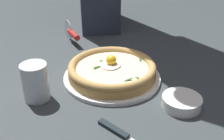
{
  "coord_description": "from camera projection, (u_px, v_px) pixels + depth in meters",
  "views": [
    {
      "loc": [
        -0.73,
        0.03,
        0.46
      ],
      "look_at": [
        0.04,
        0.01,
        0.03
      ],
      "focal_mm": 44.96,
      "sensor_mm": 36.0,
      "label": 1
    }
  ],
  "objects": [
    {
      "name": "pizza_plate",
      "position": [
        112.0,
        77.0,
        0.89
      ],
      "size": [
        0.31,
        0.31,
        0.01
      ],
      "primitive_type": "cylinder",
      "color": "white",
      "rests_on": "ground"
    },
    {
      "name": "pizza_cutter",
      "position": [
        72.0,
        33.0,
        1.14
      ],
      "size": [
        0.14,
        0.08,
        0.08
      ],
      "color": "silver",
      "rests_on": "ground"
    },
    {
      "name": "ground_plane",
      "position": [
        114.0,
        90.0,
        0.87
      ],
      "size": [
        2.4,
        2.4,
        0.03
      ],
      "primitive_type": "cube",
      "color": "#343C3F",
      "rests_on": "ground"
    },
    {
      "name": "drinking_glass",
      "position": [
        36.0,
        84.0,
        0.78
      ],
      "size": [
        0.07,
        0.07,
        0.11
      ],
      "color": "silver",
      "rests_on": "ground"
    },
    {
      "name": "table_knife",
      "position": [
        125.0,
        136.0,
        0.66
      ],
      "size": [
        0.17,
        0.18,
        0.01
      ],
      "color": "silver",
      "rests_on": "ground"
    },
    {
      "name": "side_bowl",
      "position": [
        182.0,
        102.0,
        0.76
      ],
      "size": [
        0.11,
        0.11,
        0.03
      ],
      "primitive_type": "cylinder",
      "color": "white",
      "rests_on": "ground"
    },
    {
      "name": "pizza",
      "position": [
        112.0,
        69.0,
        0.88
      ],
      "size": [
        0.28,
        0.28,
        0.06
      ],
      "color": "tan",
      "rests_on": "pizza_plate"
    }
  ]
}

